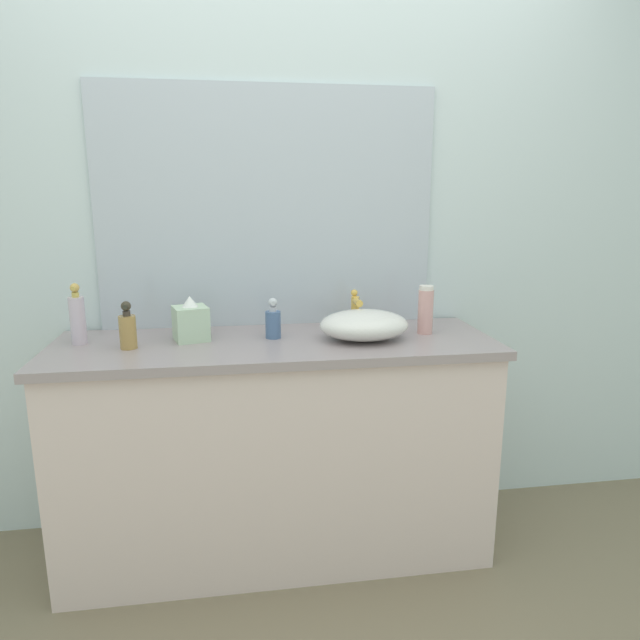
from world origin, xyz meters
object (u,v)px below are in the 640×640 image
Objects in this scene: perfume_bottle at (78,318)px; tissue_box at (191,321)px; soap_dispenser at (128,329)px; lotion_bottle at (273,322)px; spray_can at (426,310)px; sink_basin at (364,325)px.

tissue_box is at bearing -0.82° from perfume_bottle.
soap_dispenser is 1.10× the size of lotion_bottle.
soap_dispenser is 1.14m from spray_can.
soap_dispenser is at bearing -158.10° from tissue_box.
tissue_box reaches higher than sink_basin.
perfume_bottle is (-0.19, 0.09, 0.03)m from soap_dispenser.
spray_can reaches higher than sink_basin.
lotion_bottle is at bearing 178.34° from spray_can.
lotion_bottle is 0.92× the size of tissue_box.
perfume_bottle is (-0.72, 0.02, 0.03)m from lotion_bottle.
sink_basin is 1.96× the size of soap_dispenser.
spray_can is at bearing 2.67° from soap_dispenser.
perfume_bottle reaches higher than lotion_bottle.
spray_can reaches higher than tissue_box.
sink_basin is at bearing -5.23° from perfume_bottle.
lotion_bottle is at bearing -3.07° from tissue_box.
sink_basin is 0.35m from lotion_bottle.
soap_dispenser is 1.02× the size of tissue_box.
sink_basin is 0.66m from tissue_box.
lotion_bottle is (0.53, 0.07, -0.01)m from soap_dispenser.
lotion_bottle is 0.61m from spray_can.
perfume_bottle is at bearing 179.18° from tissue_box.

